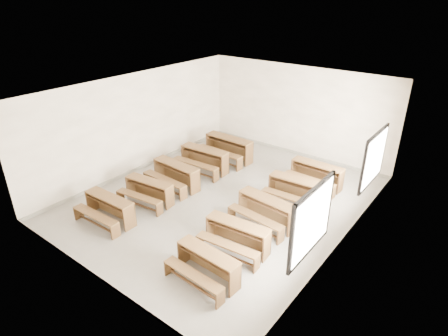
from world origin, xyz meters
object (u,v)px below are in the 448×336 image
Objects in this scene: desk_set_4 at (228,147)px; desk_set_6 at (237,234)px; desk_set_3 at (204,158)px; desk_set_9 at (316,173)px; desk_set_2 at (175,173)px; desk_set_7 at (266,209)px; desk_set_0 at (109,207)px; desk_set_1 at (148,190)px; desk_set_5 at (207,263)px; desk_set_8 at (297,190)px.

desk_set_4 reaches higher than desk_set_6.
desk_set_3 is 3.67m from desk_set_9.
desk_set_4 is at bearing 81.75° from desk_set_3.
desk_set_4 reaches higher than desk_set_2.
desk_set_4 is 5.13m from desk_set_6.
desk_set_4 is 1.09× the size of desk_set_7.
desk_set_9 is (3.43, 5.08, 0.02)m from desk_set_0.
desk_set_6 is at bearing -83.62° from desk_set_7.
desk_set_3 reaches higher than desk_set_0.
desk_set_0 is 0.96× the size of desk_set_6.
desk_set_3 is at bearing -158.52° from desk_set_9.
desk_set_4 is at bearing 83.26° from desk_set_1.
desk_set_1 is 5.06m from desk_set_9.
desk_set_0 is 5.03m from desk_set_4.
desk_set_6 is 4.03m from desk_set_9.
desk_set_7 is 1.03× the size of desk_set_9.
desk_set_7 is at bearing 86.24° from desk_set_6.
desk_set_7 reaches higher than desk_set_9.
desk_set_7 is at bearing -91.38° from desk_set_9.
desk_set_4 is 4.17m from desk_set_7.
desk_set_6 is at bearing -49.62° from desk_set_4.
desk_set_1 is 0.96× the size of desk_set_9.
desk_set_7 is (-0.12, 2.50, 0.03)m from desk_set_5.
desk_set_6 is at bearing -90.03° from desk_set_9.
desk_set_2 is 1.00× the size of desk_set_7.
desk_set_5 is at bearing -88.78° from desk_set_9.
desk_set_0 is 1.00× the size of desk_set_1.
desk_set_5 is 5.21m from desk_set_9.
desk_set_9 reaches higher than desk_set_5.
desk_set_2 is (0.03, 2.44, 0.03)m from desk_set_0.
desk_set_7 is at bearing 12.02° from desk_set_1.
desk_set_2 is at bearing 152.09° from desk_set_6.
desk_set_3 is 3.46m from desk_set_8.
desk_set_8 is at bearing -87.84° from desk_set_9.
desk_set_3 is at bearing 88.35° from desk_set_0.
desk_set_0 is 3.82m from desk_set_3.
desk_set_9 is (0.09, 4.03, 0.01)m from desk_set_6.
desk_set_6 is at bearing -95.52° from desk_set_8.
desk_set_3 reaches higher than desk_set_6.
desk_set_8 reaches higher than desk_set_0.
desk_set_0 is at bearing -101.14° from desk_set_1.
desk_set_6 is (3.31, -1.38, -0.02)m from desk_set_2.
desk_set_2 is 0.97× the size of desk_set_3.
desk_set_8 reaches higher than desk_set_9.
desk_set_8 reaches higher than desk_set_6.
desk_set_2 reaches higher than desk_set_6.
desk_set_9 reaches higher than desk_set_0.
desk_set_3 reaches higher than desk_set_7.
desk_set_1 is at bearing -146.66° from desk_set_8.
desk_set_1 is at bearing -130.01° from desk_set_9.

